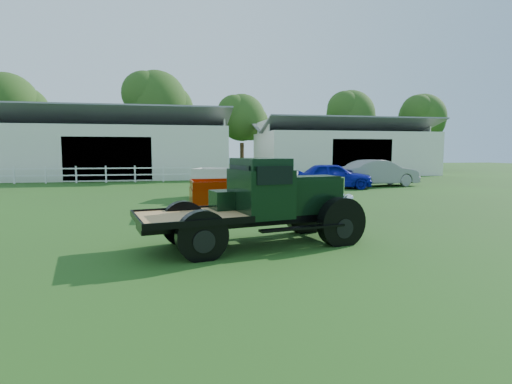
{
  "coord_description": "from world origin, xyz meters",
  "views": [
    {
      "loc": [
        -2.05,
        -10.07,
        2.22
      ],
      "look_at": [
        0.2,
        1.2,
        1.05
      ],
      "focal_mm": 28.0,
      "sensor_mm": 36.0,
      "label": 1
    }
  ],
  "objects": [
    {
      "name": "tree_c",
      "position": [
        5.0,
        33.0,
        4.5
      ],
      "size": [
        5.4,
        5.4,
        9.0
      ],
      "primitive_type": null,
      "color": "#2C4D18",
      "rests_on": "ground"
    },
    {
      "name": "fence_rail",
      "position": [
        -8.0,
        20.0,
        0.6
      ],
      "size": [
        14.2,
        0.16,
        1.2
      ],
      "primitive_type": null,
      "color": "white",
      "rests_on": "ground"
    },
    {
      "name": "misc_car_blue",
      "position": [
        7.17,
        12.41,
        0.77
      ],
      "size": [
        4.78,
        2.68,
        1.54
      ],
      "primitive_type": "imported",
      "rotation": [
        0.0,
        0.0,
        1.37
      ],
      "color": "#0E17A1",
      "rests_on": "ground"
    },
    {
      "name": "misc_car_grey",
      "position": [
        10.65,
        13.41,
        0.84
      ],
      "size": [
        5.29,
        2.39,
        1.68
      ],
      "primitive_type": "imported",
      "rotation": [
        0.0,
        0.0,
        1.69
      ],
      "color": "gray",
      "rests_on": "ground"
    },
    {
      "name": "ground",
      "position": [
        0.0,
        0.0,
        0.0
      ],
      "size": [
        120.0,
        120.0,
        0.0
      ],
      "primitive_type": "plane",
      "color": "#254519"
    },
    {
      "name": "tree_e",
      "position": [
        26.0,
        32.0,
        4.75
      ],
      "size": [
        5.7,
        5.7,
        9.5
      ],
      "primitive_type": null,
      "color": "#2C4D18",
      "rests_on": "ground"
    },
    {
      "name": "shed_right",
      "position": [
        14.0,
        27.0,
        2.6
      ],
      "size": [
        16.8,
        9.2,
        5.2
      ],
      "primitive_type": null,
      "color": "silver",
      "rests_on": "ground"
    },
    {
      "name": "vintage_flatbed",
      "position": [
        -0.22,
        -0.91,
        1.03
      ],
      "size": [
        5.52,
        3.11,
        2.06
      ],
      "primitive_type": null,
      "rotation": [
        0.0,
        0.0,
        0.21
      ],
      "color": "black",
      "rests_on": "ground"
    },
    {
      "name": "shed_left",
      "position": [
        -7.0,
        26.0,
        2.8
      ],
      "size": [
        18.8,
        10.2,
        5.6
      ],
      "primitive_type": null,
      "color": "silver",
      "rests_on": "ground"
    },
    {
      "name": "red_pickup",
      "position": [
        0.58,
        4.06,
        0.82
      ],
      "size": [
        4.54,
        1.86,
        1.64
      ],
      "primitive_type": null,
      "rotation": [
        0.0,
        0.0,
        0.03
      ],
      "color": "#921E03",
      "rests_on": "ground"
    },
    {
      "name": "tree_b",
      "position": [
        -4.0,
        34.0,
        5.75
      ],
      "size": [
        6.9,
        6.9,
        11.5
      ],
      "primitive_type": null,
      "color": "#2C4D18",
      "rests_on": "ground"
    },
    {
      "name": "tree_a",
      "position": [
        -18.0,
        33.0,
        5.25
      ],
      "size": [
        6.3,
        6.3,
        10.5
      ],
      "primitive_type": null,
      "color": "#2C4D18",
      "rests_on": "ground"
    },
    {
      "name": "white_pickup",
      "position": [
        1.17,
        8.5,
        0.93
      ],
      "size": [
        5.44,
        3.55,
        1.86
      ],
      "primitive_type": null,
      "rotation": [
        0.0,
        0.0,
        -0.34
      ],
      "color": "beige",
      "rests_on": "ground"
    },
    {
      "name": "tree_d",
      "position": [
        18.0,
        34.0,
        5.0
      ],
      "size": [
        6.0,
        6.0,
        10.0
      ],
      "primitive_type": null,
      "color": "#2C4D18",
      "rests_on": "ground"
    }
  ]
}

